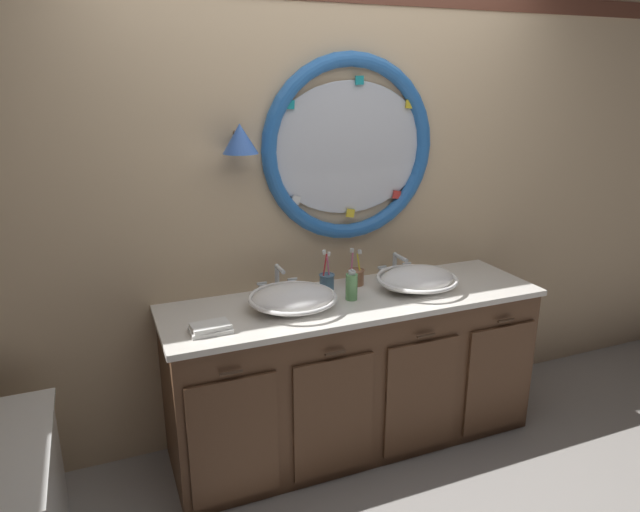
# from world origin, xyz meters

# --- Properties ---
(ground_plane) EXTENTS (14.00, 14.00, 0.00)m
(ground_plane) POSITION_xyz_m (0.00, 0.00, 0.00)
(ground_plane) COLOR gray
(back_wall_assembly) EXTENTS (6.40, 0.26, 2.60)m
(back_wall_assembly) POSITION_xyz_m (0.01, 0.59, 1.32)
(back_wall_assembly) COLOR #D6B78E
(back_wall_assembly) RESTS_ON ground_plane
(vanity_counter) EXTENTS (1.98, 0.62, 0.84)m
(vanity_counter) POSITION_xyz_m (0.04, 0.26, 0.42)
(vanity_counter) COLOR brown
(vanity_counter) RESTS_ON ground_plane
(sink_basin_left) EXTENTS (0.44, 0.44, 0.12)m
(sink_basin_left) POSITION_xyz_m (-0.31, 0.23, 0.90)
(sink_basin_left) COLOR white
(sink_basin_left) RESTS_ON vanity_counter
(sink_basin_right) EXTENTS (0.43, 0.43, 0.13)m
(sink_basin_right) POSITION_xyz_m (0.39, 0.23, 0.91)
(sink_basin_right) COLOR white
(sink_basin_right) RESTS_ON vanity_counter
(faucet_set_left) EXTENTS (0.22, 0.13, 0.16)m
(faucet_set_left) POSITION_xyz_m (-0.31, 0.47, 0.91)
(faucet_set_left) COLOR silver
(faucet_set_left) RESTS_ON vanity_counter
(faucet_set_right) EXTENTS (0.21, 0.15, 0.14)m
(faucet_set_right) POSITION_xyz_m (0.39, 0.46, 0.90)
(faucet_set_right) COLOR silver
(faucet_set_right) RESTS_ON vanity_counter
(toothbrush_holder_left) EXTENTS (0.08, 0.08, 0.22)m
(toothbrush_holder_left) POSITION_xyz_m (-0.05, 0.42, 0.89)
(toothbrush_holder_left) COLOR slate
(toothbrush_holder_left) RESTS_ON vanity_counter
(toothbrush_holder_right) EXTENTS (0.10, 0.10, 0.21)m
(toothbrush_holder_right) POSITION_xyz_m (0.13, 0.43, 0.89)
(toothbrush_holder_right) COLOR #996647
(toothbrush_holder_right) RESTS_ON vanity_counter
(soap_dispenser) EXTENTS (0.06, 0.07, 0.17)m
(soap_dispenser) POSITION_xyz_m (0.01, 0.24, 0.92)
(soap_dispenser) COLOR #6BAD66
(soap_dispenser) RESTS_ON vanity_counter
(folded_hand_towel) EXTENTS (0.18, 0.12, 0.04)m
(folded_hand_towel) POSITION_xyz_m (-0.73, 0.12, 0.86)
(folded_hand_towel) COLOR white
(folded_hand_towel) RESTS_ON vanity_counter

